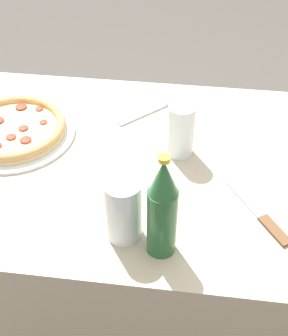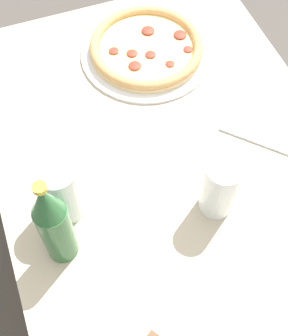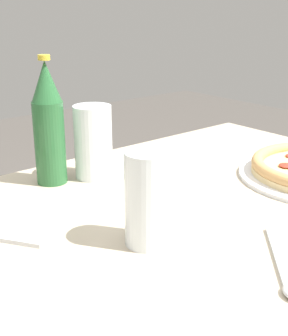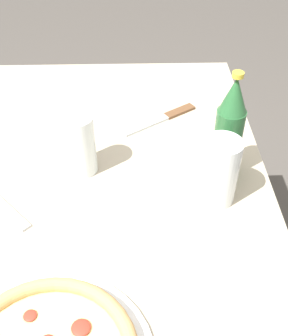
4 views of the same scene
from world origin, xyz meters
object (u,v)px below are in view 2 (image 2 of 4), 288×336
object	(u,v)px
glass_cola	(61,192)
knife	(161,329)
glass_orange_juice	(219,190)
spoon	(271,144)
pizza_veggie	(146,48)
beer_bottle	(54,223)

from	to	relation	value
glass_cola	knife	size ratio (longest dim) A/B	0.75
glass_orange_juice	spoon	xyz separation A→B (m)	(-0.09, 0.18, -0.06)
spoon	glass_cola	bearing A→B (deg)	-90.75
pizza_veggie	beer_bottle	world-z (taller)	beer_bottle
beer_bottle	spoon	xyz separation A→B (m)	(-0.08, 0.50, -0.11)
glass_cola	knife	xyz separation A→B (m)	(0.29, 0.09, -0.07)
pizza_veggie	glass_orange_juice	distance (m)	0.46
knife	spoon	bearing A→B (deg)	127.38
beer_bottle	spoon	size ratio (longest dim) A/B	1.62
glass_cola	knife	world-z (taller)	glass_cola
pizza_veggie	knife	xyz separation A→B (m)	(0.65, -0.21, -0.02)
glass_cola	spoon	size ratio (longest dim) A/B	0.96
glass_cola	knife	distance (m)	0.31
pizza_veggie	knife	world-z (taller)	pizza_veggie
beer_bottle	glass_cola	bearing A→B (deg)	160.91
glass_cola	beer_bottle	xyz separation A→B (m)	(0.08, -0.03, 0.05)
pizza_veggie	glass_orange_juice	xyz separation A→B (m)	(0.45, -0.02, 0.05)
glass_cola	spoon	bearing A→B (deg)	89.25
pizza_veggie	glass_cola	bearing A→B (deg)	-40.99
glass_orange_juice	beer_bottle	distance (m)	0.32
pizza_veggie	spoon	bearing A→B (deg)	24.15
beer_bottle	knife	xyz separation A→B (m)	(0.21, 0.12, -0.12)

